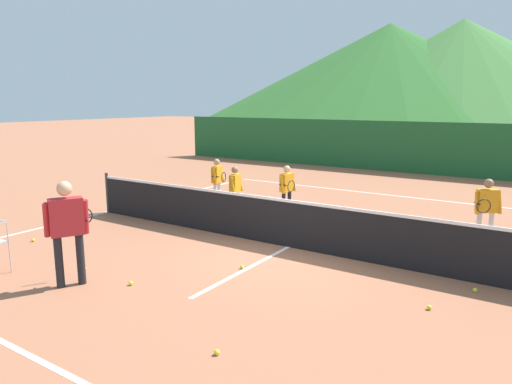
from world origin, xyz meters
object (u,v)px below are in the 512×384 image
at_px(tennis_net, 289,223).
at_px(tennis_ball_0, 33,240).
at_px(student_1, 235,186).
at_px(tennis_ball_7, 217,352).
at_px(student_2, 287,186).
at_px(tennis_ball_3, 429,307).
at_px(instructor, 67,224).
at_px(tennis_ball_8, 84,268).
at_px(student_3, 487,205).
at_px(tennis_ball_1, 475,290).
at_px(student_0, 217,177).
at_px(tennis_ball_9, 131,283).
at_px(tennis_ball_6, 242,267).

distance_m(tennis_net, tennis_ball_0, 5.34).
xyz_separation_m(student_1, tennis_ball_7, (3.72, -5.53, -0.73)).
height_order(student_2, tennis_ball_3, student_2).
relative_size(instructor, tennis_ball_8, 24.75).
relative_size(instructor, student_1, 1.32).
bearing_deg(tennis_net, student_3, 36.07).
xyz_separation_m(tennis_net, student_2, (-1.31, 2.22, 0.28)).
xyz_separation_m(student_3, tennis_ball_1, (0.26, -2.76, -0.78)).
bearing_deg(instructor, student_0, 105.63).
relative_size(student_2, tennis_ball_9, 19.07).
height_order(student_0, student_3, student_3).
distance_m(tennis_net, tennis_ball_8, 3.89).
bearing_deg(tennis_ball_9, instructor, -147.60).
relative_size(tennis_net, tennis_ball_7, 161.07).
relative_size(tennis_net, student_3, 8.09).
xyz_separation_m(tennis_ball_0, tennis_ball_9, (3.51, -0.50, 0.00)).
distance_m(tennis_net, tennis_ball_1, 3.55).
height_order(student_2, tennis_ball_0, student_2).
bearing_deg(instructor, tennis_ball_9, 32.40).
height_order(tennis_ball_6, tennis_ball_7, same).
relative_size(tennis_net, tennis_ball_8, 161.07).
relative_size(student_0, tennis_ball_7, 19.25).
distance_m(tennis_net, tennis_ball_3, 3.41).
height_order(tennis_net, tennis_ball_3, tennis_net).
bearing_deg(tennis_ball_9, tennis_ball_3, 21.97).
xyz_separation_m(tennis_net, tennis_ball_6, (-0.08, -1.53, -0.47)).
distance_m(tennis_ball_1, tennis_ball_3, 1.11).
height_order(instructor, tennis_ball_3, instructor).
bearing_deg(tennis_ball_8, instructor, -52.78).
bearing_deg(tennis_ball_3, tennis_ball_1, 66.73).
height_order(tennis_net, student_1, student_1).
distance_m(instructor, tennis_ball_6, 2.95).
height_order(tennis_ball_0, tennis_ball_8, same).
distance_m(student_0, tennis_ball_9, 5.96).
distance_m(tennis_net, instructor, 4.13).
xyz_separation_m(instructor, student_3, (5.16, 5.98, -0.20)).
bearing_deg(tennis_ball_8, student_2, 79.21).
bearing_deg(tennis_net, student_1, 147.67).
bearing_deg(student_0, student_2, -1.25).
bearing_deg(tennis_ball_7, student_2, 112.72).
distance_m(student_3, tennis_ball_1, 2.88).
height_order(student_1, student_3, student_3).
relative_size(student_1, tennis_ball_3, 18.69).
xyz_separation_m(tennis_net, tennis_ball_0, (-4.64, -2.61, -0.47)).
bearing_deg(tennis_net, tennis_ball_0, -150.64).
distance_m(instructor, student_3, 7.90).
distance_m(tennis_ball_3, tennis_ball_8, 5.63).
xyz_separation_m(tennis_ball_3, tennis_ball_8, (-5.38, -1.67, 0.00)).
distance_m(tennis_ball_0, tennis_ball_1, 8.43).
bearing_deg(tennis_net, tennis_ball_9, -109.91).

